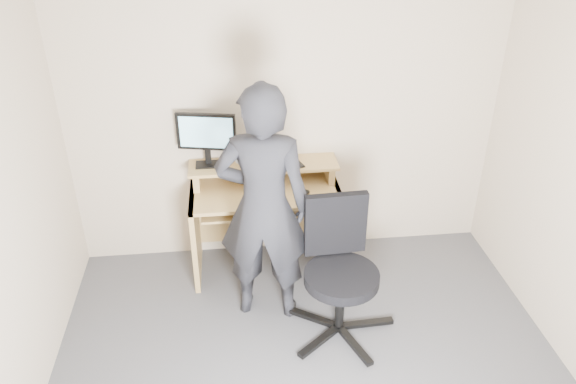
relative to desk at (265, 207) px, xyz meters
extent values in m
cube|color=beige|center=(0.20, 0.22, 0.70)|extent=(3.50, 0.02, 2.50)
cube|color=tan|center=(-0.58, -0.08, -0.17)|extent=(0.04, 0.60, 0.75)
cube|color=tan|center=(0.58, -0.08, -0.17)|extent=(0.04, 0.60, 0.75)
cube|color=tan|center=(0.00, -0.08, 0.19)|extent=(1.20, 0.60, 0.03)
cube|color=tan|center=(0.00, -0.16, 0.09)|extent=(1.02, 0.38, 0.02)
cube|color=tan|center=(-0.54, 0.07, 0.28)|extent=(0.05, 0.28, 0.15)
cube|color=tan|center=(0.54, 0.07, 0.28)|extent=(0.05, 0.28, 0.15)
cube|color=tan|center=(0.00, 0.07, 0.35)|extent=(1.20, 0.30, 0.02)
cube|color=tan|center=(0.00, 0.21, -0.12)|extent=(1.20, 0.03, 0.65)
cube|color=black|center=(-0.44, 0.09, 0.37)|extent=(0.21, 0.13, 0.01)
cube|color=black|center=(-0.44, 0.11, 0.44)|extent=(0.05, 0.04, 0.13)
cube|color=black|center=(-0.44, 0.09, 0.66)|extent=(0.46, 0.13, 0.30)
cube|color=#8ED7F5|center=(-0.44, 0.07, 0.66)|extent=(0.41, 0.09, 0.25)
cube|color=black|center=(-0.09, 0.07, 0.46)|extent=(0.10, 0.14, 0.20)
cylinder|color=#AFAFB4|center=(0.02, 0.05, 0.45)|extent=(0.08, 0.08, 0.17)
cube|color=black|center=(0.27, 0.02, 0.37)|extent=(0.11, 0.14, 0.01)
cube|color=black|center=(-0.10, -0.02, 0.38)|extent=(0.05, 0.05, 0.03)
torus|color=silver|center=(-0.14, 0.14, 0.37)|extent=(0.16, 0.16, 0.06)
cube|color=black|center=(0.06, -0.17, 0.12)|extent=(0.47, 0.20, 0.03)
ellipsoid|color=black|center=(0.30, -0.18, 0.22)|extent=(0.11, 0.08, 0.04)
cube|color=black|center=(0.67, -0.92, -0.51)|extent=(0.40, 0.07, 0.03)
cube|color=black|center=(0.52, -0.72, -0.51)|extent=(0.16, 0.40, 0.03)
cube|color=black|center=(0.28, -0.81, -0.51)|extent=(0.37, 0.26, 0.03)
cube|color=black|center=(0.30, -1.06, -0.51)|extent=(0.35, 0.29, 0.03)
cube|color=black|center=(0.54, -1.13, -0.51)|extent=(0.19, 0.40, 0.03)
cylinder|color=black|center=(0.46, -0.93, -0.28)|extent=(0.06, 0.06, 0.42)
cylinder|color=black|center=(0.46, -0.93, -0.05)|extent=(0.53, 0.53, 0.07)
cube|color=black|center=(0.45, -0.70, 0.25)|extent=(0.45, 0.09, 0.48)
imported|color=black|center=(-0.05, -0.61, 0.37)|extent=(0.74, 0.55, 1.83)
camera|label=1|loc=(-0.26, -3.96, 2.40)|focal=35.00mm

